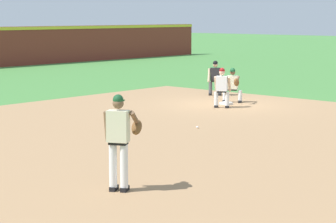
# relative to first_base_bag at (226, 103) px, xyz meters

# --- Properties ---
(ground_plane) EXTENTS (160.00, 160.00, 0.00)m
(ground_plane) POSITION_rel_first_base_bag_xyz_m (0.00, 0.00, -0.04)
(ground_plane) COLOR #47843D
(infield_dirt_patch) EXTENTS (18.00, 18.00, 0.01)m
(infield_dirt_patch) POSITION_rel_first_base_bag_xyz_m (-5.63, -2.95, -0.04)
(infield_dirt_patch) COLOR #A87F56
(infield_dirt_patch) RESTS_ON ground
(first_base_bag) EXTENTS (0.38, 0.38, 0.09)m
(first_base_bag) POSITION_rel_first_base_bag_xyz_m (0.00, 0.00, 0.00)
(first_base_bag) COLOR white
(first_base_bag) RESTS_ON ground
(baseball) EXTENTS (0.07, 0.07, 0.07)m
(baseball) POSITION_rel_first_base_bag_xyz_m (-4.82, -2.56, -0.01)
(baseball) COLOR white
(baseball) RESTS_ON ground
(pitcher) EXTENTS (0.83, 0.59, 1.86)m
(pitcher) POSITION_rel_first_base_bag_xyz_m (-11.22, -5.90, 1.01)
(pitcher) COLOR black
(pitcher) RESTS_ON ground
(first_baseman) EXTENTS (0.83, 1.00, 1.34)m
(first_baseman) POSITION_rel_first_base_bag_xyz_m (0.56, 0.11, 0.69)
(first_baseman) COLOR black
(first_baseman) RESTS_ON ground
(baserunner) EXTENTS (0.61, 0.67, 1.46)m
(baserunner) POSITION_rel_first_base_bag_xyz_m (-0.83, -0.43, 0.75)
(baserunner) COLOR black
(baserunner) RESTS_ON ground
(umpire) EXTENTS (0.63, 0.68, 1.46)m
(umpire) POSITION_rel_first_base_bag_xyz_m (1.98, 2.06, 0.75)
(umpire) COLOR black
(umpire) RESTS_ON ground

